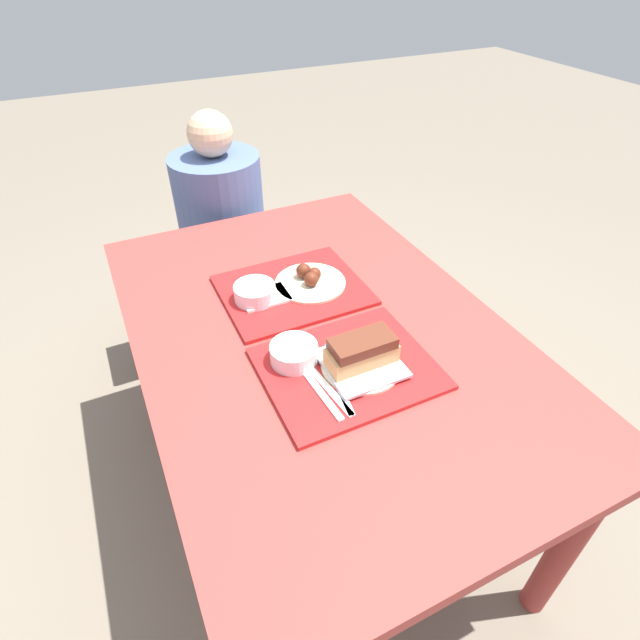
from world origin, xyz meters
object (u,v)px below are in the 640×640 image
Objects in this scene: bowl_coleslaw_far at (255,292)px; wings_plate_far at (310,279)px; bowl_coleslaw_near at (294,352)px; tray_far at (291,290)px; brisket_sandwich_plate at (362,356)px; tray_near at (348,368)px; person_seated_across at (220,208)px.

wings_plate_far is (0.17, 0.00, -0.01)m from bowl_coleslaw_far.
bowl_coleslaw_near is at bearing -89.83° from bowl_coleslaw_far.
brisket_sandwich_plate is (0.03, -0.37, 0.04)m from tray_far.
bowl_coleslaw_near reaches higher than tray_near.
bowl_coleslaw_far is at bearing 110.33° from brisket_sandwich_plate.
tray_near is 0.63× the size of person_seated_across.
bowl_coleslaw_near is (-0.11, 0.08, 0.03)m from tray_near.
tray_near is 2.10× the size of brisket_sandwich_plate.
wings_plate_far reaches higher than bowl_coleslaw_far.
bowl_coleslaw_near is 0.56× the size of wings_plate_far.
brisket_sandwich_plate is at bearing -86.14° from tray_far.
tray_far is 1.94× the size of wings_plate_far.
tray_near and tray_far have the same top height.
brisket_sandwich_plate is at bearing -27.37° from tray_near.
bowl_coleslaw_near is 0.28m from bowl_coleslaw_far.
bowl_coleslaw_far is 0.56× the size of wings_plate_far.
bowl_coleslaw_near is 0.61× the size of brisket_sandwich_plate.
person_seated_across is (-0.00, 0.75, -0.07)m from tray_far.
person_seated_across is at bearing 94.92° from wings_plate_far.
tray_far is 3.46× the size of bowl_coleslaw_near.
bowl_coleslaw_near is 0.16m from brisket_sandwich_plate.
person_seated_across reaches higher than bowl_coleslaw_far.
wings_plate_far is at bearing 80.02° from tray_near.
bowl_coleslaw_near and bowl_coleslaw_far have the same top height.
tray_far is at bearing 68.53° from bowl_coleslaw_near.
wings_plate_far is (0.17, 0.28, -0.01)m from bowl_coleslaw_near.
tray_near is 0.37m from bowl_coleslaw_far.
bowl_coleslaw_near reaches higher than tray_far.
bowl_coleslaw_far is (-0.11, -0.00, 0.03)m from tray_far.
brisket_sandwich_plate is 0.38m from wings_plate_far.
tray_near is at bearing 152.63° from brisket_sandwich_plate.
person_seated_across reaches higher than brisket_sandwich_plate.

